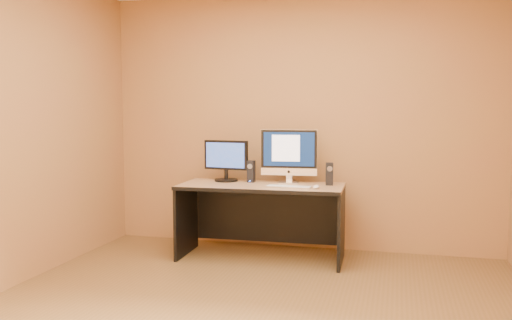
% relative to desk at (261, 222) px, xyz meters
% --- Properties ---
extents(floor, '(4.00, 4.00, 0.00)m').
position_rel_desk_xyz_m(floor, '(0.27, -1.46, -0.36)').
color(floor, brown).
rests_on(floor, ground).
extents(walls, '(4.00, 4.00, 2.60)m').
position_rel_desk_xyz_m(walls, '(0.27, -1.46, 0.94)').
color(walls, '#99623D').
rests_on(walls, ground).
extents(desk, '(1.56, 0.72, 0.71)m').
position_rel_desk_xyz_m(desk, '(0.00, 0.00, 0.00)').
color(desk, '#A97E54').
rests_on(desk, ground).
extents(imac, '(0.57, 0.25, 0.53)m').
position_rel_desk_xyz_m(imac, '(0.23, 0.18, 0.62)').
color(imac, silver).
rests_on(imac, desk).
extents(second_monitor, '(0.49, 0.28, 0.40)m').
position_rel_desk_xyz_m(second_monitor, '(-0.40, 0.16, 0.56)').
color(second_monitor, black).
rests_on(second_monitor, desk).
extents(speaker_left, '(0.07, 0.08, 0.21)m').
position_rel_desk_xyz_m(speaker_left, '(-0.14, 0.15, 0.46)').
color(speaker_left, black).
rests_on(speaker_left, desk).
extents(speaker_right, '(0.08, 0.08, 0.21)m').
position_rel_desk_xyz_m(speaker_right, '(0.63, 0.13, 0.46)').
color(speaker_right, black).
rests_on(speaker_right, desk).
extents(keyboard, '(0.42, 0.14, 0.02)m').
position_rel_desk_xyz_m(keyboard, '(0.29, -0.12, 0.37)').
color(keyboard, silver).
rests_on(keyboard, desk).
extents(mouse, '(0.06, 0.10, 0.03)m').
position_rel_desk_xyz_m(mouse, '(0.54, -0.13, 0.37)').
color(mouse, white).
rests_on(mouse, desk).
extents(cable_a, '(0.09, 0.20, 0.01)m').
position_rel_desk_xyz_m(cable_a, '(0.28, 0.30, 0.36)').
color(cable_a, black).
rests_on(cable_a, desk).
extents(cable_b, '(0.05, 0.17, 0.01)m').
position_rel_desk_xyz_m(cable_b, '(0.20, 0.27, 0.36)').
color(cable_b, black).
rests_on(cable_b, desk).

